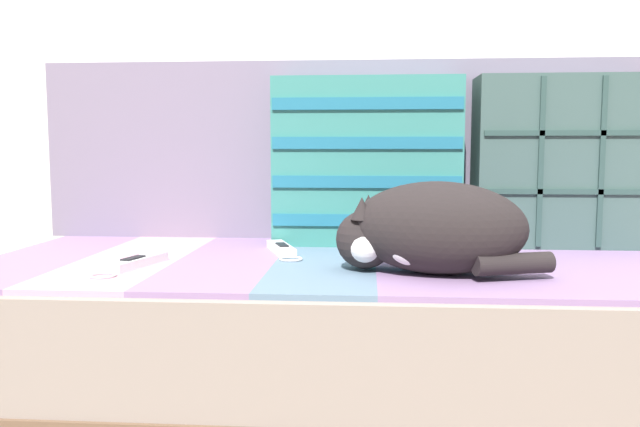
# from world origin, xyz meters

# --- Properties ---
(couch) EXTENTS (1.74, 0.80, 0.35)m
(couch) POSITION_xyz_m (0.00, 0.15, 0.17)
(couch) COLOR brown
(couch) RESTS_ON ground_plane
(sofa_backrest) EXTENTS (1.71, 0.14, 0.45)m
(sofa_backrest) POSITION_xyz_m (0.00, 0.48, 0.58)
(sofa_backrest) COLOR slate
(sofa_backrest) RESTS_ON couch
(throw_pillow_quilted) EXTENTS (0.41, 0.14, 0.40)m
(throw_pillow_quilted) POSITION_xyz_m (0.44, 0.33, 0.55)
(throw_pillow_quilted) COLOR #38514C
(throw_pillow_quilted) RESTS_ON couch
(throw_pillow_striped) EXTENTS (0.45, 0.14, 0.40)m
(throw_pillow_striped) POSITION_xyz_m (-0.02, 0.33, 0.55)
(throw_pillow_striped) COLOR #337A70
(throw_pillow_striped) RESTS_ON couch
(sleeping_cat) EXTENTS (0.39, 0.24, 0.17)m
(sleeping_cat) POSITION_xyz_m (0.09, -0.03, 0.43)
(sleeping_cat) COLOR black
(sleeping_cat) RESTS_ON couch
(game_remote_near) EXTENTS (0.11, 0.21, 0.02)m
(game_remote_near) POSITION_xyz_m (-0.21, 0.18, 0.36)
(game_remote_near) COLOR white
(game_remote_near) RESTS_ON couch
(game_remote_far) EXTENTS (0.09, 0.21, 0.02)m
(game_remote_far) POSITION_xyz_m (-0.47, -0.01, 0.36)
(game_remote_far) COLOR white
(game_remote_far) RESTS_ON couch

